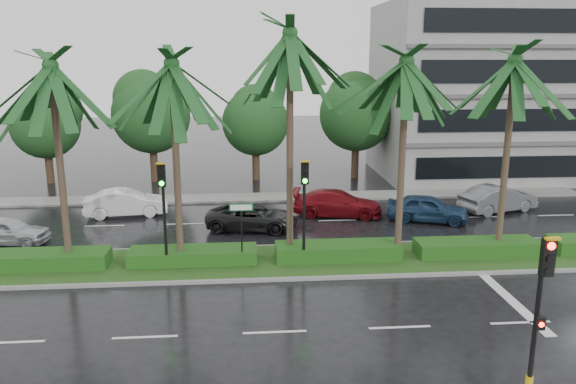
{
  "coord_description": "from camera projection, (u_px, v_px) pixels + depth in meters",
  "views": [
    {
      "loc": [
        -0.88,
        -21.02,
        8.43
      ],
      "look_at": [
        0.95,
        1.5,
        2.93
      ],
      "focal_mm": 35.0,
      "sensor_mm": 36.0,
      "label": 1
    }
  ],
  "objects": [
    {
      "name": "ground",
      "position": [
        267.0,
        272.0,
        22.42
      ],
      "size": [
        120.0,
        120.0,
        0.0
      ],
      "primitive_type": "plane",
      "color": "black",
      "rests_on": "ground"
    },
    {
      "name": "far_sidewalk",
      "position": [
        258.0,
        198.0,
        34.03
      ],
      "size": [
        40.0,
        2.0,
        0.12
      ],
      "primitive_type": "cube",
      "color": "slate",
      "rests_on": "ground"
    },
    {
      "name": "median",
      "position": [
        266.0,
        262.0,
        23.37
      ],
      "size": [
        36.0,
        4.0,
        0.15
      ],
      "color": "gray",
      "rests_on": "ground"
    },
    {
      "name": "hedge",
      "position": [
        266.0,
        253.0,
        23.28
      ],
      "size": [
        35.2,
        1.4,
        0.6
      ],
      "color": "#184413",
      "rests_on": "median"
    },
    {
      "name": "lane_markings",
      "position": [
        344.0,
        274.0,
        22.24
      ],
      "size": [
        34.0,
        13.06,
        0.01
      ],
      "color": "silver",
      "rests_on": "ground"
    },
    {
      "name": "palm_row",
      "position": [
        232.0,
        71.0,
        21.44
      ],
      "size": [
        26.3,
        4.2,
        9.94
      ],
      "color": "#3F3224",
      "rests_on": "median"
    },
    {
      "name": "signal_near",
      "position": [
        539.0,
        314.0,
        13.21
      ],
      "size": [
        0.34,
        0.45,
        4.36
      ],
      "color": "black",
      "rests_on": "near_sidewalk"
    },
    {
      "name": "signal_median_left",
      "position": [
        163.0,
        200.0,
        21.69
      ],
      "size": [
        0.34,
        0.42,
        4.36
      ],
      "color": "black",
      "rests_on": "median"
    },
    {
      "name": "signal_median_right",
      "position": [
        304.0,
        197.0,
        22.12
      ],
      "size": [
        0.34,
        0.42,
        4.36
      ],
      "color": "black",
      "rests_on": "median"
    },
    {
      "name": "street_sign",
      "position": [
        241.0,
        219.0,
        22.3
      ],
      "size": [
        0.95,
        0.09,
        2.6
      ],
      "color": "black",
      "rests_on": "median"
    },
    {
      "name": "bg_trees",
      "position": [
        277.0,
        111.0,
        38.45
      ],
      "size": [
        33.02,
        5.5,
        7.94
      ],
      "color": "#3A2F1A",
      "rests_on": "ground"
    },
    {
      "name": "building",
      "position": [
        495.0,
        91.0,
        39.77
      ],
      "size": [
        16.0,
        10.0,
        12.0
      ],
      "primitive_type": "cube",
      "color": "gray",
      "rests_on": "ground"
    },
    {
      "name": "car_silver",
      "position": [
        7.0,
        231.0,
        25.67
      ],
      "size": [
        1.95,
        3.88,
        1.27
      ],
      "primitive_type": "imported",
      "rotation": [
        0.0,
        0.0,
        1.45
      ],
      "color": "silver",
      "rests_on": "ground"
    },
    {
      "name": "car_white",
      "position": [
        126.0,
        203.0,
        30.23
      ],
      "size": [
        2.1,
        4.52,
        1.43
      ],
      "primitive_type": "imported",
      "rotation": [
        0.0,
        0.0,
        1.71
      ],
      "color": "white",
      "rests_on": "ground"
    },
    {
      "name": "car_darkgrey",
      "position": [
        252.0,
        217.0,
        27.84
      ],
      "size": [
        2.85,
        4.82,
        1.26
      ],
      "primitive_type": "imported",
      "rotation": [
        0.0,
        0.0,
        1.39
      ],
      "color": "black",
      "rests_on": "ground"
    },
    {
      "name": "car_red",
      "position": [
        337.0,
        203.0,
        30.26
      ],
      "size": [
        2.89,
        5.11,
        1.4
      ],
      "primitive_type": "imported",
      "rotation": [
        0.0,
        0.0,
        1.37
      ],
      "color": "maroon",
      "rests_on": "ground"
    },
    {
      "name": "car_blue",
      "position": [
        427.0,
        208.0,
        29.19
      ],
      "size": [
        2.89,
        4.45,
        1.41
      ],
      "primitive_type": "imported",
      "rotation": [
        0.0,
        0.0,
        1.25
      ],
      "color": "navy",
      "rests_on": "ground"
    },
    {
      "name": "car_grey",
      "position": [
        498.0,
        199.0,
        30.99
      ],
      "size": [
        2.97,
        4.76,
        1.48
      ],
      "primitive_type": "imported",
      "rotation": [
        0.0,
        0.0,
        1.91
      ],
      "color": "#5D5F62",
      "rests_on": "ground"
    }
  ]
}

